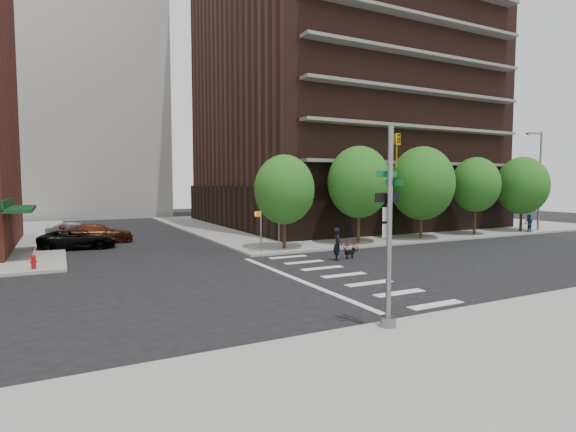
% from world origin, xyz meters
% --- Properties ---
extents(ground, '(120.00, 120.00, 0.00)m').
position_xyz_m(ground, '(0.00, 0.00, 0.00)').
color(ground, black).
rests_on(ground, ground).
extents(sidewalk_ne, '(39.00, 33.00, 0.15)m').
position_xyz_m(sidewalk_ne, '(20.50, 23.50, 0.07)').
color(sidewalk_ne, gray).
rests_on(sidewalk_ne, ground).
extents(crosswalk, '(3.85, 13.00, 0.01)m').
position_xyz_m(crosswalk, '(2.21, -0.00, 0.01)').
color(crosswalk, silver).
rests_on(crosswalk, ground).
extents(apartment_tower, '(26.65, 25.50, 45.00)m').
position_xyz_m(apartment_tower, '(18.00, 24.00, 20.91)').
color(apartment_tower, black).
rests_on(apartment_tower, sidewalk_ne).
extents(tree_a, '(4.00, 4.00, 5.90)m').
position_xyz_m(tree_a, '(4.00, 8.50, 4.04)').
color(tree_a, '#301E11').
rests_on(tree_a, sidewalk_ne).
extents(tree_b, '(4.50, 4.50, 6.65)m').
position_xyz_m(tree_b, '(10.00, 8.50, 4.54)').
color(tree_b, '#301E11').
rests_on(tree_b, sidewalk_ne).
extents(tree_c, '(5.00, 5.00, 6.80)m').
position_xyz_m(tree_c, '(16.00, 8.50, 4.45)').
color(tree_c, '#301E11').
rests_on(tree_c, sidewalk_ne).
extents(tree_d, '(4.00, 4.00, 6.20)m').
position_xyz_m(tree_d, '(22.00, 8.50, 4.34)').
color(tree_d, '#301E11').
rests_on(tree_d, sidewalk_ne).
extents(tree_e, '(4.50, 4.50, 6.35)m').
position_xyz_m(tree_e, '(28.00, 8.50, 4.25)').
color(tree_e, '#301E11').
rests_on(tree_e, sidewalk_ne).
extents(traffic_signal, '(0.90, 0.75, 6.00)m').
position_xyz_m(traffic_signal, '(-0.47, -7.49, 2.70)').
color(traffic_signal, slate).
rests_on(traffic_signal, sidewalk_s).
extents(pedestrian_signal, '(2.18, 0.67, 2.60)m').
position_xyz_m(pedestrian_signal, '(2.32, 7.92, 1.85)').
color(pedestrian_signal, slate).
rests_on(pedestrian_signal, sidewalk_ne).
extents(fire_hydrant, '(0.24, 0.24, 0.73)m').
position_xyz_m(fire_hydrant, '(-10.50, 7.80, 0.55)').
color(fire_hydrant, '#A50C0C').
rests_on(fire_hydrant, sidewalk_nw).
extents(streetlamp, '(2.14, 0.22, 9.00)m').
position_xyz_m(streetlamp, '(29.82, 8.20, 5.29)').
color(streetlamp, slate).
rests_on(streetlamp, sidewalk_ne).
extents(parked_car_black, '(2.70, 5.12, 1.37)m').
position_xyz_m(parked_car_black, '(-8.20, 15.53, 0.69)').
color(parked_car_black, black).
rests_on(parked_car_black, ground).
extents(parked_car_maroon, '(2.21, 5.10, 1.46)m').
position_xyz_m(parked_car_maroon, '(-6.78, 18.19, 0.73)').
color(parked_car_maroon, '#471B0E').
rests_on(parked_car_maroon, ground).
extents(parked_car_silver, '(1.54, 4.25, 1.39)m').
position_xyz_m(parked_car_silver, '(-8.20, 20.76, 0.70)').
color(parked_car_silver, '#A1A3AA').
rests_on(parked_car_silver, ground).
extents(scooter, '(0.81, 1.72, 0.87)m').
position_xyz_m(scooter, '(7.86, 6.50, 0.44)').
color(scooter, maroon).
rests_on(scooter, ground).
extents(dog_walker, '(0.81, 0.69, 1.89)m').
position_xyz_m(dog_walker, '(5.04, 3.71, 0.94)').
color(dog_walker, black).
rests_on(dog_walker, ground).
extents(dog, '(0.72, 0.27, 0.60)m').
position_xyz_m(dog, '(6.04, 3.85, 0.38)').
color(dog, black).
rests_on(dog, ground).
extents(pedestrian_far, '(0.92, 0.83, 1.56)m').
position_xyz_m(pedestrian_far, '(27.67, 7.50, 0.93)').
color(pedestrian_far, navy).
rests_on(pedestrian_far, sidewalk_ne).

